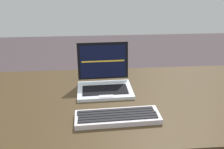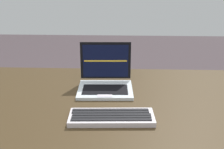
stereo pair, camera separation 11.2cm
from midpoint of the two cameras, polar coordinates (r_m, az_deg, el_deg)
The scene contains 3 objects.
desk at distance 1.15m, azimuth 3.02°, elevation -8.40°, with size 1.69×0.73×0.74m.
laptop_front at distance 1.19m, azimuth 1.05°, elevation -1.45°, with size 0.28×0.23×0.22m.
external_keyboard at distance 0.97m, azimuth 3.00°, elevation -10.50°, with size 0.35×0.12×0.03m.
Camera 2 is at (0.03, -0.97, 1.31)m, focal length 37.21 mm.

